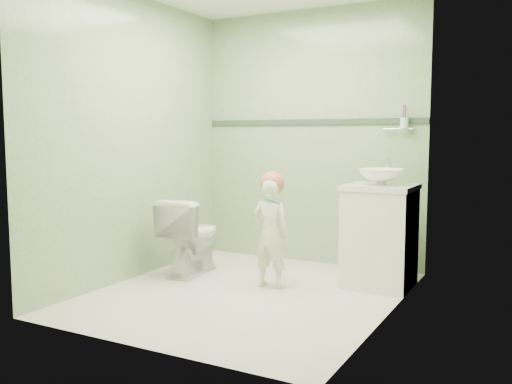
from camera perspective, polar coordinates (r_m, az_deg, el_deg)
The scene contains 12 objects.
ground at distance 4.35m, azimuth -0.95°, elevation -10.46°, with size 2.50×2.50×0.00m, color white.
room_shell at distance 4.17m, azimuth -0.98°, elevation 5.56°, with size 2.50×2.54×2.40m.
trim_stripe at distance 5.29m, azimuth 5.63°, elevation 7.23°, with size 2.20×0.02×0.05m, color #2E4A37.
vanity at distance 4.58m, azimuth 12.66°, elevation -4.62°, with size 0.52×0.50×0.80m, color white.
counter at distance 4.52m, azimuth 12.77°, elevation 0.49°, with size 0.54×0.52×0.04m, color white.
basin at distance 4.52m, azimuth 12.80°, elevation 1.55°, with size 0.37×0.37×0.13m, color white.
faucet at distance 4.69m, azimuth 13.42°, elevation 2.67°, with size 0.03×0.13×0.18m.
cup_holder at distance 4.96m, azimuth 15.00°, elevation 6.94°, with size 0.26×0.07×0.21m.
toilet at distance 4.92m, azimuth -6.70°, elevation -4.51°, with size 0.38×0.67×0.68m, color white.
toddler at distance 4.44m, azimuth 1.53°, elevation -4.31°, with size 0.32×0.21×0.88m, color white.
hair_cap at distance 4.41m, azimuth 1.69°, elevation 0.91°, with size 0.19×0.19×0.19m, color #C1634B.
teal_toothbrush at distance 4.25m, azimuth 1.72°, elevation -0.90°, with size 0.11×0.13×0.08m.
Camera 1 is at (2.04, -3.64, 1.23)m, focal length 38.68 mm.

